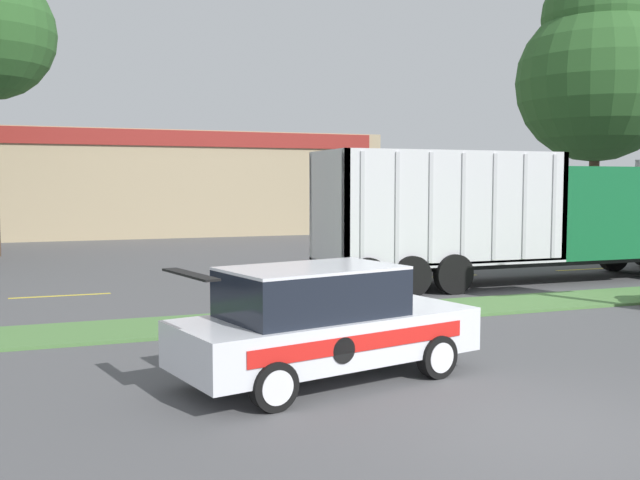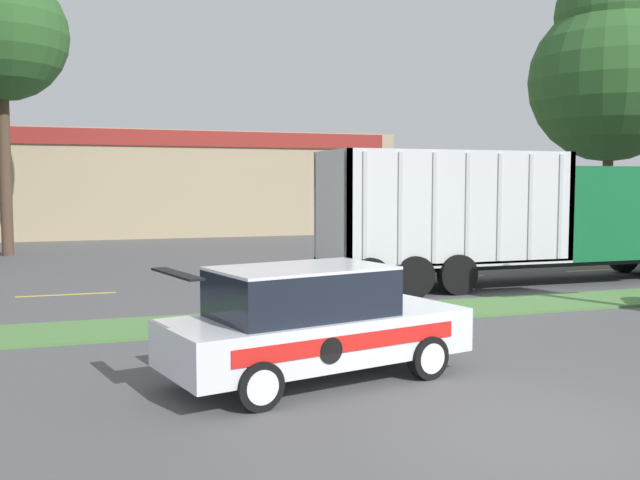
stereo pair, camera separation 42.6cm
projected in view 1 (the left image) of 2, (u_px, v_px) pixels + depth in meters
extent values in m
plane|color=#515154|center=(538.00, 432.00, 8.00)|extent=(600.00, 600.00, 0.00)
cube|color=#517F42|center=(318.00, 317.00, 14.77)|extent=(120.00, 2.01, 0.06)
cube|color=yellow|center=(61.00, 296.00, 17.74)|extent=(2.40, 0.14, 0.01)
cube|color=yellow|center=(269.00, 285.00, 19.59)|extent=(2.40, 0.14, 0.01)
cube|color=yellow|center=(442.00, 276.00, 21.44)|extent=(2.40, 0.14, 0.01)
cube|color=yellow|center=(587.00, 269.00, 23.28)|extent=(2.40, 0.14, 0.01)
cube|color=black|center=(516.00, 262.00, 20.09)|extent=(11.50, 1.37, 0.18)
cube|color=#146033|center=(577.00, 212.00, 20.68)|extent=(2.69, 2.50, 2.57)
cube|color=black|center=(615.00, 196.00, 21.11)|extent=(0.04, 2.12, 1.16)
cylinder|color=silver|center=(554.00, 191.00, 19.38)|extent=(0.14, 0.14, 1.23)
cube|color=silver|center=(437.00, 259.00, 19.22)|extent=(6.45, 2.50, 0.12)
cube|color=silver|center=(536.00, 205.00, 20.18)|extent=(0.16, 2.50, 2.88)
cube|color=silver|center=(329.00, 207.00, 18.03)|extent=(0.16, 2.50, 2.88)
cube|color=silver|center=(461.00, 207.00, 18.01)|extent=(6.45, 0.16, 2.88)
cube|color=silver|center=(418.00, 205.00, 20.20)|extent=(6.45, 0.16, 2.88)
cube|color=#BCBCC1|center=(362.00, 209.00, 16.97)|extent=(0.10, 0.04, 2.74)
cube|color=#BCBCC1|center=(397.00, 208.00, 17.28)|extent=(0.10, 0.04, 2.74)
cube|color=#BCBCC1|center=(431.00, 208.00, 17.60)|extent=(0.10, 0.04, 2.74)
cube|color=#BCBCC1|center=(463.00, 208.00, 17.92)|extent=(0.10, 0.04, 2.74)
cube|color=#BCBCC1|center=(494.00, 207.00, 18.23)|extent=(0.10, 0.04, 2.74)
cube|color=#BCBCC1|center=(525.00, 207.00, 18.55)|extent=(0.10, 0.04, 2.74)
cube|color=#BCBCC1|center=(554.00, 206.00, 18.86)|extent=(0.10, 0.04, 2.74)
cylinder|color=black|center=(613.00, 255.00, 22.81)|extent=(1.02, 0.30, 1.02)
cylinder|color=black|center=(367.00, 278.00, 17.19)|extent=(1.02, 0.30, 1.02)
cylinder|color=black|center=(330.00, 267.00, 19.49)|extent=(1.02, 0.30, 1.02)
cylinder|color=black|center=(411.00, 276.00, 17.60)|extent=(1.02, 0.30, 1.02)
cylinder|color=black|center=(370.00, 265.00, 19.90)|extent=(1.02, 0.30, 1.02)
cylinder|color=black|center=(453.00, 274.00, 18.01)|extent=(1.02, 0.30, 1.02)
cylinder|color=black|center=(409.00, 264.00, 20.31)|extent=(1.02, 0.30, 1.02)
cube|color=silver|center=(327.00, 336.00, 10.11)|extent=(4.64, 2.69, 0.64)
cube|color=black|center=(312.00, 293.00, 9.92)|extent=(2.69, 2.03, 0.65)
cube|color=silver|center=(312.00, 268.00, 9.89)|extent=(2.69, 2.03, 0.04)
cube|color=black|center=(190.00, 274.00, 8.88)|extent=(0.52, 1.37, 0.03)
cube|color=red|center=(364.00, 343.00, 9.39)|extent=(3.39, 0.84, 0.22)
cylinder|color=black|center=(344.00, 351.00, 9.22)|extent=(0.34, 0.09, 0.35)
cylinder|color=black|center=(437.00, 356.00, 10.21)|extent=(0.65, 0.34, 0.62)
cylinder|color=silver|center=(442.00, 358.00, 10.13)|extent=(0.43, 0.11, 0.44)
cylinder|color=black|center=(368.00, 336.00, 11.56)|extent=(0.65, 0.34, 0.62)
cylinder|color=silver|center=(364.00, 335.00, 11.65)|extent=(0.43, 0.11, 0.44)
cylinder|color=black|center=(274.00, 386.00, 8.72)|extent=(0.65, 0.34, 0.62)
cylinder|color=silver|center=(278.00, 388.00, 8.63)|extent=(0.43, 0.11, 0.44)
cylinder|color=black|center=(216.00, 359.00, 10.06)|extent=(0.65, 0.34, 0.62)
cylinder|color=silver|center=(213.00, 358.00, 10.15)|extent=(0.43, 0.11, 0.44)
cube|color=tan|center=(103.00, 184.00, 40.85)|extent=(29.37, 12.00, 5.56)
cube|color=maroon|center=(109.00, 137.00, 35.00)|extent=(27.90, 0.10, 0.80)
cylinder|color=brown|center=(594.00, 187.00, 30.86)|extent=(0.43, 0.43, 5.27)
sphere|color=#2D5B28|center=(597.00, 82.00, 30.50)|extent=(6.80, 6.80, 6.80)
sphere|color=#2D5B28|center=(599.00, 17.00, 30.29)|extent=(4.76, 4.76, 4.76)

